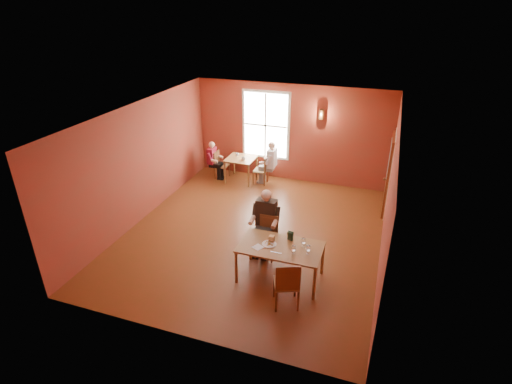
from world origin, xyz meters
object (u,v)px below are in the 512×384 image
(diner_main, at_px, (266,229))
(diner_maroon, at_px, (221,161))
(main_table, at_px, (280,262))
(second_table, at_px, (241,169))
(chair_diner_main, at_px, (266,238))
(diner_white, at_px, (262,164))
(chair_empty, at_px, (286,282))
(chair_diner_maroon, at_px, (222,165))
(chair_diner_white, at_px, (261,170))

(diner_main, xyz_separation_m, diner_maroon, (-2.68, 3.71, -0.14))
(main_table, xyz_separation_m, second_table, (-2.50, 4.33, -0.01))
(chair_diner_main, height_order, diner_white, diner_white)
(chair_empty, bearing_deg, second_table, 97.47)
(chair_diner_maroon, bearing_deg, diner_main, 35.52)
(main_table, height_order, chair_diner_main, chair_diner_main)
(second_table, distance_m, diner_maroon, 0.71)
(second_table, relative_size, chair_diner_maroon, 0.98)
(diner_maroon, bearing_deg, main_table, 36.28)
(main_table, distance_m, diner_maroon, 5.38)
(chair_diner_white, relative_size, diner_white, 0.68)
(diner_main, height_order, diner_maroon, diner_main)
(chair_empty, relative_size, second_table, 1.19)
(chair_diner_main, relative_size, chair_diner_white, 1.06)
(chair_diner_main, relative_size, diner_maroon, 0.82)
(chair_diner_main, xyz_separation_m, second_table, (-2.00, 3.68, -0.10))
(diner_main, height_order, diner_white, diner_main)
(diner_main, bearing_deg, diner_maroon, -54.17)
(chair_diner_maroon, bearing_deg, chair_empty, 34.50)
(diner_main, bearing_deg, main_table, 128.88)
(second_table, height_order, chair_diner_white, chair_diner_white)
(diner_white, bearing_deg, diner_main, -160.43)
(diner_white, bearing_deg, chair_diner_maroon, 90.00)
(diner_main, distance_m, chair_diner_maroon, 4.57)
(chair_diner_maroon, xyz_separation_m, diner_maroon, (-0.03, 0.00, 0.15))
(diner_white, bearing_deg, diner_maroon, 90.00)
(chair_empty, bearing_deg, chair_diner_main, 99.23)
(diner_main, distance_m, chair_diner_white, 3.96)
(main_table, bearing_deg, chair_diner_white, 113.12)
(second_table, distance_m, chair_diner_maroon, 0.65)
(diner_white, bearing_deg, chair_diner_main, -160.28)
(diner_main, relative_size, chair_empty, 1.43)
(chair_empty, bearing_deg, diner_white, 91.24)
(diner_main, bearing_deg, chair_diner_maroon, -54.48)
(main_table, xyz_separation_m, chair_diner_main, (-0.50, 0.65, 0.09))
(chair_empty, xyz_separation_m, chair_diner_maroon, (-3.47, 5.04, -0.07))
(chair_diner_maroon, relative_size, diner_maroon, 0.75)
(second_table, bearing_deg, chair_empty, -60.82)
(chair_diner_maroon, bearing_deg, diner_maroon, -90.00)
(main_table, bearing_deg, diner_main, 128.88)
(main_table, height_order, second_table, main_table)
(chair_empty, relative_size, diner_white, 0.78)
(main_table, xyz_separation_m, chair_diner_maroon, (-3.15, 4.33, 0.05))
(chair_diner_main, height_order, second_table, chair_diner_main)
(diner_white, bearing_deg, chair_diner_white, 90.00)
(chair_empty, distance_m, diner_maroon, 6.14)
(main_table, xyz_separation_m, diner_maroon, (-3.18, 4.33, 0.19))
(chair_diner_main, xyz_separation_m, diner_white, (-1.32, 3.68, 0.18))
(chair_diner_main, bearing_deg, second_table, -61.49)
(chair_diner_main, height_order, diner_main, diner_main)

